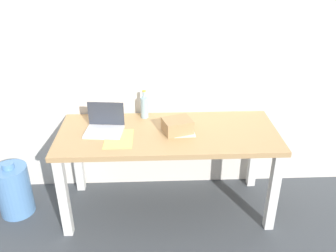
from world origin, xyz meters
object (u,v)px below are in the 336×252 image
object	(u,v)px
laptop_left	(105,126)
computer_mouse	(96,118)
cardboard_box	(177,126)
water_cooler_jug	(14,190)
desk	(168,143)
beer_bottle	(144,107)

from	to	relation	value
laptop_left	computer_mouse	xyz separation A→B (m)	(-0.10, 0.20, -0.03)
cardboard_box	water_cooler_jug	xyz separation A→B (m)	(-1.36, -0.00, -0.57)
cardboard_box	water_cooler_jug	distance (m)	1.47
laptop_left	cardboard_box	size ratio (longest dim) A/B	1.44
computer_mouse	water_cooler_jug	xyz separation A→B (m)	(-0.69, -0.25, -0.53)
computer_mouse	cardboard_box	world-z (taller)	cardboard_box
desk	water_cooler_jug	bearing A→B (deg)	-179.61
laptop_left	computer_mouse	bearing A→B (deg)	116.23
computer_mouse	cardboard_box	bearing A→B (deg)	-33.43
beer_bottle	water_cooler_jug	size ratio (longest dim) A/B	0.49
beer_bottle	computer_mouse	xyz separation A→B (m)	(-0.41, -0.03, -0.08)
desk	cardboard_box	size ratio (longest dim) A/B	8.07
cardboard_box	desk	bearing A→B (deg)	175.07
laptop_left	beer_bottle	size ratio (longest dim) A/B	1.26
beer_bottle	cardboard_box	distance (m)	0.38
desk	computer_mouse	bearing A→B (deg)	157.92
desk	computer_mouse	size ratio (longest dim) A/B	17.14
laptop_left	desk	bearing A→B (deg)	-4.43
beer_bottle	water_cooler_jug	distance (m)	1.29
desk	cardboard_box	world-z (taller)	cardboard_box
beer_bottle	desk	bearing A→B (deg)	-55.12
computer_mouse	desk	bearing A→B (deg)	-35.15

